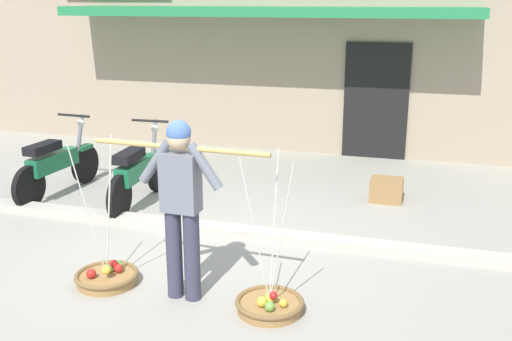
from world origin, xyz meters
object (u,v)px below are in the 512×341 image
Objects in this scene: motorcycle_second_in_row at (138,173)px; fruit_vendor at (181,199)px; fruit_basket_right_side at (107,276)px; fruit_basket_left_side at (270,304)px; motorcycle_nearest_shop at (56,164)px; wooden_crate at (386,190)px.

fruit_vendor is at bearing -54.28° from motorcycle_second_in_row.
fruit_vendor is 1.17× the size of fruit_basket_right_side.
fruit_basket_left_side is 1.00× the size of fruit_basket_right_side.
fruit_vendor is 3.77m from motorcycle_nearest_shop.
wooden_crate is (3.21, 1.11, -0.29)m from motorcycle_second_in_row.
motorcycle_second_in_row is at bearing -2.06° from motorcycle_nearest_shop.
fruit_basket_right_side is at bearing 177.38° from fruit_vendor.
motorcycle_second_in_row is at bearing 109.46° from fruit_basket_right_side.
fruit_basket_left_side is (0.84, -0.04, -0.90)m from fruit_vendor.
fruit_basket_left_side is 4.46m from motorcycle_nearest_shop.
fruit_vendor is 0.93× the size of motorcycle_second_in_row.
fruit_basket_left_side reaches higher than motorcycle_nearest_shop.
fruit_basket_right_side is at bearing -126.09° from wooden_crate.
wooden_crate is (0.75, 3.41, 0.08)m from fruit_basket_left_side.
fruit_vendor reaches higher than fruit_basket_left_side.
wooden_crate is at bearing 13.24° from motorcycle_nearest_shop.
fruit_vendor is 1.23m from fruit_basket_left_side.
motorcycle_second_in_row is 3.41m from wooden_crate.
fruit_basket_right_side is 4.12m from wooden_crate.
fruit_basket_left_side is 1.68m from fruit_basket_right_side.
fruit_basket_left_side is 0.80× the size of motorcycle_second_in_row.
fruit_basket_right_side is (-1.68, 0.08, 0.00)m from fruit_basket_left_side.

